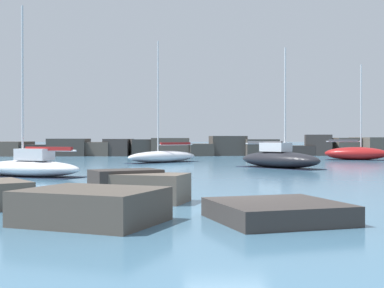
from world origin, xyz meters
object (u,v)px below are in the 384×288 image
sailboat_moored_1 (279,159)px  sailboat_moored_2 (30,166)px  sailboat_moored_0 (163,156)px  sailboat_moored_4 (356,153)px

sailboat_moored_1 → sailboat_moored_2: 17.50m
sailboat_moored_0 → sailboat_moored_1: sailboat_moored_0 is taller
sailboat_moored_0 → sailboat_moored_1: bearing=-48.8°
sailboat_moored_1 → sailboat_moored_4: size_ratio=0.92×
sailboat_moored_1 → sailboat_moored_4: sailboat_moored_4 is taller
sailboat_moored_0 → sailboat_moored_2: 18.56m
sailboat_moored_1 → sailboat_moored_2: (-15.76, -7.60, -0.10)m
sailboat_moored_2 → sailboat_moored_4: (26.52, 20.88, 0.09)m
sailboat_moored_2 → sailboat_moored_0: bearing=65.8°
sailboat_moored_4 → sailboat_moored_0: bearing=-168.2°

